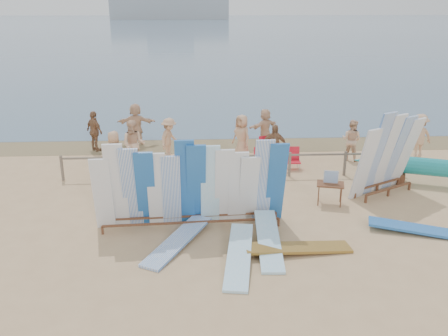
{
  "coord_description": "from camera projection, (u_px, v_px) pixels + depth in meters",
  "views": [
    {
      "loc": [
        -1.17,
        -12.84,
        5.88
      ],
      "look_at": [
        -0.44,
        1.1,
        1.02
      ],
      "focal_mm": 38.0,
      "sensor_mm": 36.0,
      "label": 1
    }
  ],
  "objects": [
    {
      "name": "flat_board_c",
      "position": [
        298.0,
        252.0,
        11.85
      ],
      "size": [
        2.74,
        0.82,
        0.23
      ],
      "primitive_type": "cube",
      "rotation": [
        0.06,
        0.0,
        1.67
      ],
      "color": "olive",
      "rests_on": "ground"
    },
    {
      "name": "ground",
      "position": [
        241.0,
        212.0,
        14.1
      ],
      "size": [
        160.0,
        160.0,
        0.0
      ],
      "primitive_type": "plane",
      "color": "tan",
      "rests_on": "ground"
    },
    {
      "name": "flat_board_e",
      "position": [
        178.0,
        245.0,
        12.18
      ],
      "size": [
        1.79,
        2.63,
        0.26
      ],
      "primitive_type": "cube",
      "rotation": [
        0.07,
        0.0,
        -0.5
      ],
      "color": "white",
      "rests_on": "ground"
    },
    {
      "name": "vendor_table",
      "position": [
        330.0,
        193.0,
        14.57
      ],
      "size": [
        0.93,
        0.77,
        1.08
      ],
      "rotation": [
        0.0,
        0.0,
        -0.26
      ],
      "color": "brown",
      "rests_on": "ground"
    },
    {
      "name": "fence",
      "position": [
        234.0,
        160.0,
        16.72
      ],
      "size": [
        12.08,
        0.08,
        0.9
      ],
      "color": "#726556",
      "rests_on": "ground"
    },
    {
      "name": "beachgoer_2",
      "position": [
        134.0,
        144.0,
        17.63
      ],
      "size": [
        0.92,
        0.5,
        1.83
      ],
      "primitive_type": "imported",
      "rotation": [
        0.0,
        0.0,
        6.2
      ],
      "color": "beige",
      "rests_on": "ground"
    },
    {
      "name": "distant_ship",
      "position": [
        170.0,
        5.0,
        181.54
      ],
      "size": [
        45.0,
        8.0,
        14.0
      ],
      "color": "#999EA3",
      "rests_on": "ocean"
    },
    {
      "name": "beachgoer_6",
      "position": [
        242.0,
        137.0,
        18.72
      ],
      "size": [
        0.87,
        0.94,
        1.78
      ],
      "primitive_type": "imported",
      "rotation": [
        0.0,
        0.0,
        5.4
      ],
      "color": "tan",
      "rests_on": "ground"
    },
    {
      "name": "beachgoer_5",
      "position": [
        265.0,
        127.0,
        20.43
      ],
      "size": [
        1.51,
        1.28,
        1.63
      ],
      "primitive_type": "imported",
      "rotation": [
        0.0,
        0.0,
        3.76
      ],
      "color": "beige",
      "rests_on": "ground"
    },
    {
      "name": "side_surfboard_rack",
      "position": [
        387.0,
        157.0,
        15.03
      ],
      "size": [
        2.48,
        1.8,
        2.83
      ],
      "rotation": [
        0.0,
        0.0,
        0.5
      ],
      "color": "brown",
      "rests_on": "ground"
    },
    {
      "name": "beachgoer_11",
      "position": [
        136.0,
        124.0,
        20.68
      ],
      "size": [
        1.68,
        0.56,
        1.81
      ],
      "primitive_type": "imported",
      "rotation": [
        0.0,
        0.0,
        3.15
      ],
      "color": "beige",
      "rests_on": "ground"
    },
    {
      "name": "beach_chair_left",
      "position": [
        260.0,
        163.0,
        17.73
      ],
      "size": [
        0.54,
        0.56,
        0.78
      ],
      "rotation": [
        0.0,
        0.0,
        -0.1
      ],
      "color": "red",
      "rests_on": "ground"
    },
    {
      "name": "beach_chair_right",
      "position": [
        293.0,
        163.0,
        17.72
      ],
      "size": [
        0.53,
        0.54,
        0.81
      ],
      "rotation": [
        0.0,
        0.0,
        -0.03
      ],
      "color": "red",
      "rests_on": "ground"
    },
    {
      "name": "flat_board_d",
      "position": [
        420.0,
        233.0,
        12.82
      ],
      "size": [
        2.74,
        1.39,
        0.22
      ],
      "primitive_type": "cube",
      "rotation": [
        0.06,
        0.0,
        1.25
      ],
      "color": "#2464B6",
      "rests_on": "ground"
    },
    {
      "name": "main_surfboard_rack",
      "position": [
        191.0,
        188.0,
        12.8
      ],
      "size": [
        5.22,
        0.95,
        2.59
      ],
      "rotation": [
        0.0,
        0.0,
        0.05
      ],
      "color": "brown",
      "rests_on": "ground"
    },
    {
      "name": "flat_board_a",
      "position": [
        268.0,
        246.0,
        12.11
      ],
      "size": [
        0.69,
        2.71,
        0.41
      ],
      "primitive_type": "cube",
      "rotation": [
        0.13,
        0.0,
        -0.05
      ],
      "color": "#99D5F5",
      "rests_on": "ground"
    },
    {
      "name": "ocean",
      "position": [
        202.0,
        25.0,
        134.82
      ],
      "size": [
        320.0,
        240.0,
        0.02
      ],
      "primitive_type": "cube",
      "color": "#445E79",
      "rests_on": "ground"
    },
    {
      "name": "stroller",
      "position": [
        267.0,
        155.0,
        18.03
      ],
      "size": [
        0.68,
        0.88,
        1.08
      ],
      "rotation": [
        0.0,
        0.0,
        0.19
      ],
      "color": "red",
      "rests_on": "ground"
    },
    {
      "name": "flat_board_b",
      "position": [
        239.0,
        262.0,
        11.4
      ],
      "size": [
        0.94,
        2.74,
        0.36
      ],
      "primitive_type": "cube",
      "rotation": [
        0.11,
        0.0,
        -0.14
      ],
      "color": "#99D5F5",
      "rests_on": "ground"
    },
    {
      "name": "beachgoer_extra_0",
      "position": [
        419.0,
        136.0,
        18.73
      ],
      "size": [
        1.24,
        0.7,
        1.8
      ],
      "primitive_type": "imported",
      "rotation": [
        0.0,
        0.0,
        3.34
      ],
      "color": "tan",
      "rests_on": "ground"
    },
    {
      "name": "beachgoer_8",
      "position": [
        351.0,
        140.0,
        18.59
      ],
      "size": [
        0.85,
        0.79,
        1.62
      ],
      "primitive_type": "imported",
      "rotation": [
        0.0,
        0.0,
        2.45
      ],
      "color": "beige",
      "rests_on": "ground"
    },
    {
      "name": "beachgoer_4",
      "position": [
        274.0,
        146.0,
        17.68
      ],
      "size": [
        1.05,
        0.64,
        1.67
      ],
      "primitive_type": "imported",
      "rotation": [
        0.0,
        0.0,
        6.05
      ],
      "color": "#8C6042",
      "rests_on": "ground"
    },
    {
      "name": "beachgoer_3",
      "position": [
        169.0,
        139.0,
        18.68
      ],
      "size": [
        0.85,
        1.16,
        1.66
      ],
      "primitive_type": "imported",
      "rotation": [
        0.0,
        0.0,
        1.13
      ],
      "color": "tan",
      "rests_on": "ground"
    },
    {
      "name": "wet_sand_strip",
      "position": [
        227.0,
        144.0,
        20.89
      ],
      "size": [
        40.0,
        2.6,
        0.01
      ],
      "primitive_type": "cube",
      "color": "olive",
      "rests_on": "ground"
    },
    {
      "name": "beachgoer_extra_1",
      "position": [
        95.0,
        131.0,
        19.68
      ],
      "size": [
        1.01,
        1.0,
        1.7
      ],
      "primitive_type": "imported",
      "rotation": [
        0.0,
        0.0,
        2.37
      ],
      "color": "#8C6042",
      "rests_on": "ground"
    },
    {
      "name": "beachgoer_0",
      "position": [
        114.0,
        153.0,
        17.03
      ],
      "size": [
        0.83,
        0.51,
        1.6
      ],
      "primitive_type": "imported",
      "rotation": [
        0.0,
        0.0,
        2.96
      ],
      "color": "tan",
      "rests_on": "ground"
    }
  ]
}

